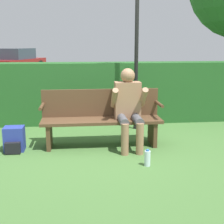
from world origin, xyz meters
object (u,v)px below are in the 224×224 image
at_px(person_seated, 129,105).
at_px(water_bottle, 147,158).
at_px(signpost, 137,43).
at_px(parked_car, 15,62).
at_px(park_bench, 101,117).
at_px(backpack, 14,140).

bearing_deg(person_seated, water_bottle, -81.48).
distance_m(signpost, parked_car, 12.15).
relative_size(water_bottle, signpost, 0.08).
bearing_deg(person_seated, signpost, 73.52).
relative_size(park_bench, person_seated, 1.54).
xyz_separation_m(person_seated, water_bottle, (0.12, -0.83, -0.55)).
relative_size(person_seated, backpack, 3.29).
bearing_deg(person_seated, backpack, -178.71).
bearing_deg(water_bottle, park_bench, 119.00).
xyz_separation_m(park_bench, water_bottle, (0.53, -0.96, -0.34)).
xyz_separation_m(water_bottle, signpost, (0.17, 1.82, 1.47)).
bearing_deg(backpack, parked_car, 100.70).
xyz_separation_m(backpack, water_bottle, (1.84, -0.79, -0.07)).
xyz_separation_m(park_bench, signpost, (0.70, 0.86, 1.13)).
bearing_deg(person_seated, park_bench, 161.94).
relative_size(person_seated, parked_car, 0.28).
distance_m(person_seated, backpack, 1.79).
bearing_deg(signpost, water_bottle, -95.37).
bearing_deg(park_bench, person_seated, -18.06).
relative_size(backpack, signpost, 0.13).
height_order(water_bottle, parked_car, parked_car).
height_order(person_seated, parked_car, parked_car).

